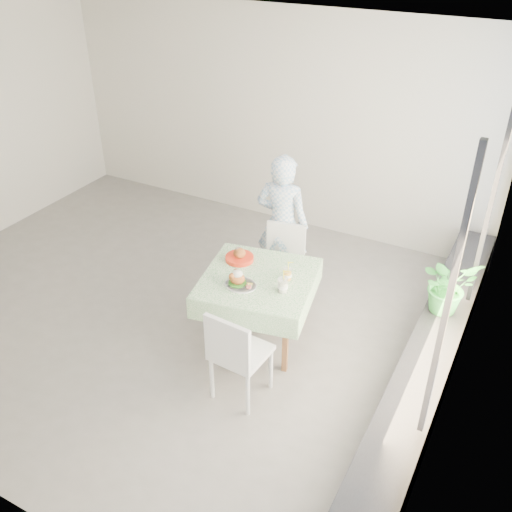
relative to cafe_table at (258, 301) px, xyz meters
The scene contains 15 objects.
floor 1.22m from the cafe_table, behind, with size 6.00×6.00×0.00m, color slate.
ceiling 2.60m from the cafe_table, behind, with size 6.00×6.00×0.00m, color white.
wall_back 2.87m from the cafe_table, 114.58° to the left, with size 6.00×0.02×2.80m, color silver.
wall_right 2.09m from the cafe_table, ahead, with size 0.02×5.00×2.80m, color silver.
window_pane 2.19m from the cafe_table, ahead, with size 0.01×4.80×2.18m, color #D1E0F9.
window_ledge 1.68m from the cafe_table, ahead, with size 0.40×4.80×0.50m, color black.
cafe_table is the anchor object (origin of this frame).
chair_far 0.69m from the cafe_table, 95.84° to the left, with size 0.50×0.50×0.90m.
chair_near 0.81m from the cafe_table, 73.33° to the right, with size 0.47×0.47×0.94m.
diner 1.02m from the cafe_table, 102.23° to the left, with size 0.59×0.39×1.62m, color #83ADD2.
main_dish 0.40m from the cafe_table, 115.18° to the right, with size 0.31×0.31×0.16m.
juice_cup_orange 0.44m from the cafe_table, 20.69° to the left, with size 0.09×0.09×0.24m.
juice_cup_lemonade 0.47m from the cafe_table, 17.40° to the right, with size 0.10×0.10×0.28m.
second_dish 0.48m from the cafe_table, 148.94° to the left, with size 0.28×0.28×0.13m.
potted_plant 1.79m from the cafe_table, 22.19° to the left, with size 0.50×0.43×0.56m, color #297B31.
Camera 1 is at (3.24, -3.96, 3.78)m, focal length 40.00 mm.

